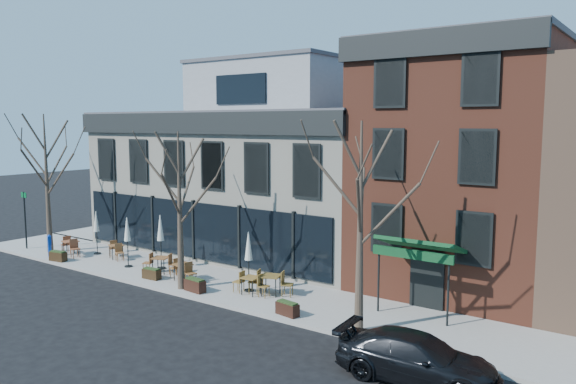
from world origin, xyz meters
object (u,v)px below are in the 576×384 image
Objects in this scene: cafe_set_0 at (70,246)px; umbrella_0 at (96,224)px; parked_sedan at (417,358)px; call_box at (49,245)px.

cafe_set_0 is 1.87m from umbrella_0.
parked_sedan is at bearing -7.95° from cafe_set_0.
call_box is 2.75m from umbrella_0.
parked_sedan is at bearing -5.69° from call_box.
call_box is 0.63× the size of cafe_set_0.
parked_sedan is 21.42m from umbrella_0.
parked_sedan is at bearing -11.24° from umbrella_0.
cafe_set_0 is (0.77, 0.80, -0.14)m from call_box.
parked_sedan is 1.96× the size of umbrella_0.
call_box is at bearing 80.19° from parked_sedan.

